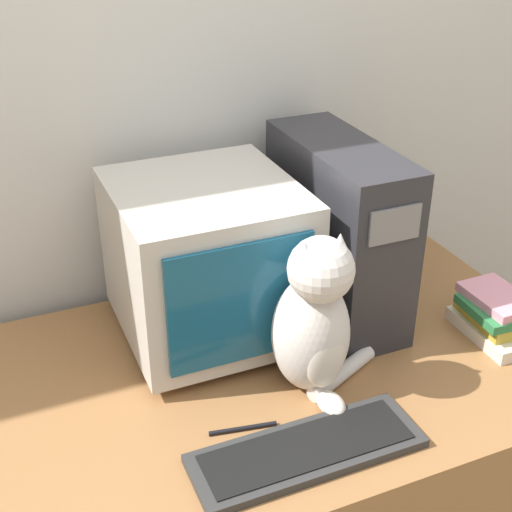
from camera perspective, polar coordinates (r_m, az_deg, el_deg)
wall_back at (r=1.75m, az=-5.86°, el=13.44°), size 7.00×0.05×2.50m
desk at (r=1.83m, az=0.38°, el=-18.21°), size 1.42×0.81×0.74m
crt_monitor at (r=1.60m, az=-3.94°, el=-0.37°), size 0.39×0.42×0.37m
computer_tower at (r=1.69m, az=6.50°, el=2.10°), size 0.17×0.46×0.42m
keyboard at (r=1.38m, az=4.09°, el=-15.25°), size 0.44×0.15×0.02m
cat at (r=1.44m, az=4.72°, el=-5.35°), size 0.25×0.22×0.36m
book_stack at (r=1.75m, az=18.71°, el=-4.54°), size 0.16×0.21×0.11m
pen at (r=1.43m, az=-1.05°, el=-13.62°), size 0.13×0.03×0.01m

